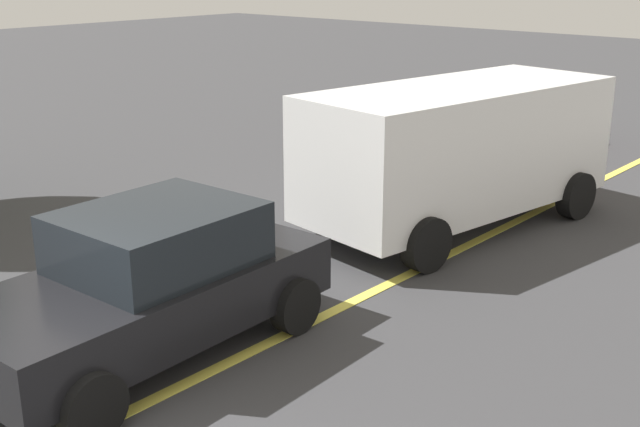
# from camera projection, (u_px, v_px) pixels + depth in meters

# --- Properties ---
(lane_marking_centre) EXTENTS (28.00, 0.16, 0.01)m
(lane_marking_centre) POSITION_uv_depth(u_px,v_px,m) (264.00, 345.00, 8.68)
(lane_marking_centre) COLOR #E0D14C
(white_van) EXTENTS (5.44, 2.86, 2.20)m
(white_van) POSITION_uv_depth(u_px,v_px,m) (460.00, 146.00, 12.20)
(white_van) COLOR white
(white_van) RESTS_ON ground_plane
(car_red_behind_van) EXTENTS (4.25, 2.35, 1.56)m
(car_red_behind_van) POSITION_uv_depth(u_px,v_px,m) (510.00, 110.00, 17.77)
(car_red_behind_van) COLOR red
(car_red_behind_van) RESTS_ON ground_plane
(car_black_mid_road) EXTENTS (4.04, 2.12, 1.56)m
(car_black_mid_road) POSITION_uv_depth(u_px,v_px,m) (150.00, 282.00, 8.34)
(car_black_mid_road) COLOR black
(car_black_mid_road) RESTS_ON ground_plane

